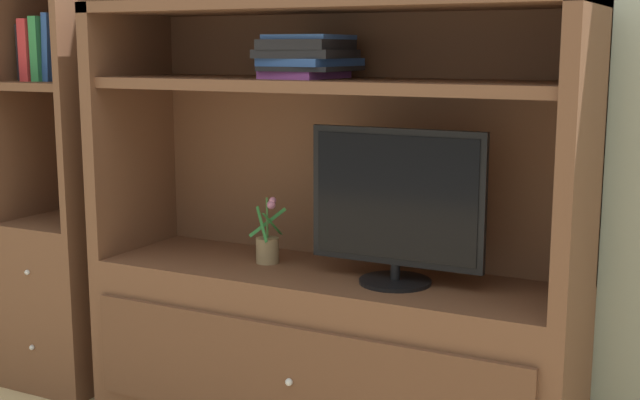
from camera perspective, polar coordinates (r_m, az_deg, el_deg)
The scene contains 7 objects.
painted_rear_wall at distance 3.03m, azimuth 3.57°, elevation 11.84°, with size 6.00×0.10×2.80m, color #ADB29E.
media_console at distance 2.84m, azimuth 0.53°, elevation -7.00°, with size 1.65×0.51×1.46m.
tv_monitor at distance 2.63m, azimuth 5.15°, elevation -0.34°, with size 0.57×0.23×0.49m.
potted_plant at distance 2.92m, azimuth -3.54°, elevation -3.13°, with size 0.11×0.13×0.23m.
magazine_stack at distance 2.74m, azimuth -0.81°, elevation 9.63°, with size 0.27×0.31×0.14m.
bookshelf_tall at distance 3.47m, azimuth -16.58°, elevation -2.00°, with size 0.41×0.43×1.81m.
upright_book_row at distance 3.44m, azimuth -18.12°, elevation 9.60°, with size 0.17×0.18×0.25m.
Camera 1 is at (1.23, -2.02, 1.31)m, focal length 47.50 mm.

